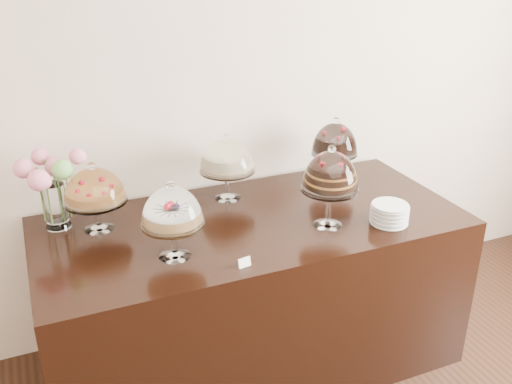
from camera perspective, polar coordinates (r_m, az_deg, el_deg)
name	(u,v)px	position (r m, az deg, el deg)	size (l,w,h in m)	color
wall_back	(255,79)	(3.32, -0.14, 11.27)	(5.00, 0.04, 3.00)	beige
display_counter	(252,293)	(3.19, -0.36, -10.04)	(2.20, 1.00, 0.90)	black
cake_stand_sugar_sponge	(172,210)	(2.56, -8.40, -1.81)	(0.29, 0.29, 0.38)	white
cake_stand_choco_layer	(331,174)	(2.82, 7.47, 1.79)	(0.29, 0.29, 0.43)	white
cake_stand_cheesecake	(227,158)	(3.12, -2.93, 3.39)	(0.31, 0.31, 0.38)	white
cake_stand_dark_choco	(335,142)	(3.35, 7.90, 5.02)	(0.27, 0.27, 0.40)	white
cake_stand_fruit_tart	(94,188)	(2.89, -15.87, 0.36)	(0.31, 0.31, 0.36)	white
flower_vase	(51,181)	(2.95, -19.82, 1.00)	(0.34, 0.30, 0.40)	white
plate_stack	(389,214)	(2.98, 13.20, -2.13)	(0.19, 0.19, 0.10)	silver
price_card_left	(245,262)	(2.55, -1.16, -7.05)	(0.06, 0.01, 0.04)	white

